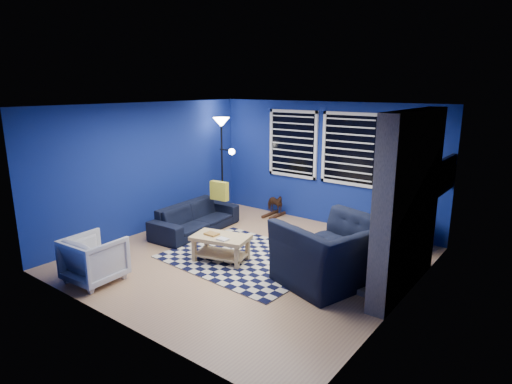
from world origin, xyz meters
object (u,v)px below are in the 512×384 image
sofa (196,218)px  armchair_big (333,253)px  rocking_horse (274,204)px  coffee_table (221,243)px  armchair_bent (95,259)px  floor_lamp (222,136)px  tv (445,175)px  cabinet (410,232)px

sofa → armchair_big: bearing=-101.5°
rocking_horse → coffee_table: 2.69m
sofa → armchair_bent: bearing=-174.9°
coffee_table → sofa: bearing=149.9°
floor_lamp → sofa: bearing=-71.8°
tv → floor_lamp: floor_lamp is taller
tv → floor_lamp: 4.58m
sofa → coffee_table: size_ratio=1.89×
rocking_horse → cabinet: size_ratio=0.65×
coffee_table → tv: bearing=40.4°
tv → coffee_table: (-2.76, -2.35, -1.08)m
sofa → cabinet: 4.00m
tv → sofa: bearing=-159.5°
rocking_horse → floor_lamp: (-1.07, -0.48, 1.46)m
cabinet → floor_lamp: bearing=-149.9°
armchair_big → armchair_bent: (-2.80, -2.04, -0.13)m
coffee_table → floor_lamp: (-1.80, 2.10, 1.43)m
sofa → tv: bearing=-73.5°
armchair_bent → armchair_big: bearing=-147.5°
armchair_big → floor_lamp: (-3.63, 1.72, 1.28)m
tv → rocking_horse: bearing=176.1°
sofa → coffee_table: bearing=-124.2°
tv → coffee_table: bearing=-139.6°
cabinet → armchair_bent: bearing=-103.2°
sofa → floor_lamp: (-0.43, 1.31, 1.47)m
coffee_table → floor_lamp: 3.12m
tv → armchair_big: tv is taller
sofa → floor_lamp: floor_lamp is taller
armchair_big → floor_lamp: 4.21m
armchair_bent → floor_lamp: size_ratio=0.35×
armchair_big → rocking_horse: (-2.56, 2.21, -0.18)m
sofa → armchair_bent: (0.39, -2.46, 0.06)m
armchair_big → cabinet: size_ratio=1.83×
rocking_horse → coffee_table: (0.74, -2.59, 0.03)m
armchair_big → cabinet: bearing=-174.1°
tv → armchair_bent: size_ratio=1.33×
armchair_big → floor_lamp: size_ratio=0.68×
tv → cabinet: (-0.50, 0.13, -1.11)m
cabinet → floor_lamp: size_ratio=0.37×
tv → armchair_bent: (-3.74, -4.00, -1.06)m
floor_lamp → rocking_horse: bearing=24.4°
sofa → rocking_horse: 1.90m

